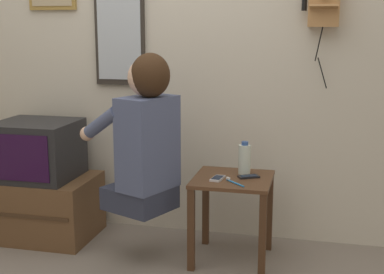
% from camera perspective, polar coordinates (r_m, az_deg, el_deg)
% --- Properties ---
extents(wall_back, '(6.80, 0.05, 2.55)m').
position_cam_1_polar(wall_back, '(3.65, -2.59, 9.49)').
color(wall_back, beige).
rests_on(wall_back, ground_plane).
extents(side_table, '(0.47, 0.46, 0.53)m').
position_cam_1_polar(side_table, '(3.26, 4.33, -6.32)').
color(side_table, '#51331E').
rests_on(side_table, ground_plane).
extents(person, '(0.60, 0.52, 0.94)m').
position_cam_1_polar(person, '(3.14, -5.07, 0.24)').
color(person, '#2D3347').
rests_on(person, ground_plane).
extents(tv_stand, '(0.70, 0.52, 0.42)m').
position_cam_1_polar(tv_stand, '(3.82, -15.58, -7.14)').
color(tv_stand, brown).
rests_on(tv_stand, ground_plane).
extents(television, '(0.52, 0.48, 0.38)m').
position_cam_1_polar(television, '(3.71, -16.22, -1.31)').
color(television, '#232326').
rests_on(television, tv_stand).
extents(wall_mirror, '(0.35, 0.03, 0.74)m').
position_cam_1_polar(wall_mirror, '(3.71, -7.73, 11.23)').
color(wall_mirror, '#2D2823').
extents(cell_phone_held, '(0.08, 0.13, 0.01)m').
position_cam_1_polar(cell_phone_held, '(3.18, 2.75, -4.42)').
color(cell_phone_held, silver).
rests_on(cell_phone_held, side_table).
extents(cell_phone_spare, '(0.14, 0.11, 0.01)m').
position_cam_1_polar(cell_phone_spare, '(3.23, 6.06, -4.22)').
color(cell_phone_spare, black).
rests_on(cell_phone_spare, side_table).
extents(water_bottle, '(0.08, 0.08, 0.20)m').
position_cam_1_polar(water_bottle, '(3.29, 5.63, -2.33)').
color(water_bottle, silver).
rests_on(water_bottle, side_table).
extents(toothbrush, '(0.13, 0.13, 0.02)m').
position_cam_1_polar(toothbrush, '(3.11, 4.49, -4.82)').
color(toothbrush, '#338CD8').
rests_on(toothbrush, side_table).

